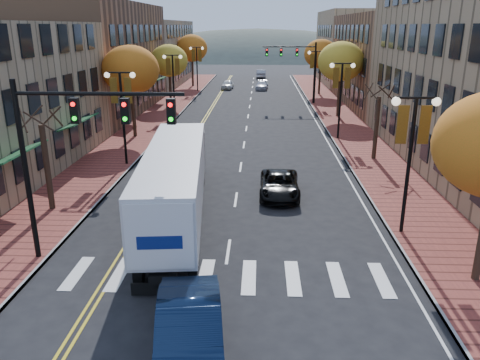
# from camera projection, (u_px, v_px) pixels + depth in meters

# --- Properties ---
(ground) EXTENTS (200.00, 200.00, 0.00)m
(ground) POSITION_uv_depth(u_px,v_px,m) (220.00, 308.00, 15.25)
(ground) COLOR black
(ground) RESTS_ON ground
(sidewalk_left) EXTENTS (4.00, 85.00, 0.15)m
(sidewalk_left) POSITION_uv_depth(u_px,v_px,m) (157.00, 118.00, 46.43)
(sidewalk_left) COLOR brown
(sidewalk_left) RESTS_ON ground
(sidewalk_right) EXTENTS (4.00, 85.00, 0.15)m
(sidewalk_right) POSITION_uv_depth(u_px,v_px,m) (340.00, 119.00, 45.68)
(sidewalk_right) COLOR brown
(sidewalk_right) RESTS_ON ground
(building_left_mid) EXTENTS (12.00, 24.00, 11.00)m
(building_left_mid) POSITION_uv_depth(u_px,v_px,m) (85.00, 59.00, 48.38)
(building_left_mid) COLOR brown
(building_left_mid) RESTS_ON ground
(building_left_far) EXTENTS (12.00, 26.00, 9.50)m
(building_left_far) POSITION_uv_depth(u_px,v_px,m) (143.00, 53.00, 72.33)
(building_left_far) COLOR #9E8966
(building_left_far) RESTS_ON ground
(building_right_mid) EXTENTS (15.00, 24.00, 10.00)m
(building_right_mid) POSITION_uv_depth(u_px,v_px,m) (414.00, 61.00, 52.75)
(building_right_mid) COLOR brown
(building_right_mid) RESTS_ON ground
(building_right_far) EXTENTS (15.00, 20.00, 11.00)m
(building_right_far) POSITION_uv_depth(u_px,v_px,m) (371.00, 48.00, 73.47)
(building_right_far) COLOR #9E8966
(building_right_far) RESTS_ON ground
(tree_left_a) EXTENTS (0.28, 0.28, 4.20)m
(tree_left_a) POSITION_uv_depth(u_px,v_px,m) (47.00, 168.00, 22.50)
(tree_left_a) COLOR #382619
(tree_left_a) RESTS_ON sidewalk_left
(tree_left_b) EXTENTS (4.48, 4.48, 7.21)m
(tree_left_b) POSITION_uv_depth(u_px,v_px,m) (131.00, 70.00, 36.68)
(tree_left_b) COLOR #382619
(tree_left_b) RESTS_ON sidewalk_left
(tree_left_c) EXTENTS (4.16, 4.16, 6.69)m
(tree_left_c) POSITION_uv_depth(u_px,v_px,m) (169.00, 61.00, 51.98)
(tree_left_c) COLOR #382619
(tree_left_c) RESTS_ON sidewalk_left
(tree_left_d) EXTENTS (4.61, 4.61, 7.42)m
(tree_left_d) POSITION_uv_depth(u_px,v_px,m) (192.00, 48.00, 68.88)
(tree_left_d) COLOR #382619
(tree_left_d) RESTS_ON sidewalk_left
(tree_right_b) EXTENTS (0.28, 0.28, 4.20)m
(tree_right_b) POSITION_uv_depth(u_px,v_px,m) (376.00, 128.00, 31.24)
(tree_right_b) COLOR #382619
(tree_right_b) RESTS_ON sidewalk_right
(tree_right_c) EXTENTS (4.48, 4.48, 7.21)m
(tree_right_c) POSITION_uv_depth(u_px,v_px,m) (341.00, 62.00, 45.42)
(tree_right_c) COLOR #382619
(tree_right_c) RESTS_ON sidewalk_right
(tree_right_d) EXTENTS (4.35, 4.35, 7.00)m
(tree_right_d) POSITION_uv_depth(u_px,v_px,m) (321.00, 54.00, 60.65)
(tree_right_d) COLOR #382619
(tree_right_d) RESTS_ON sidewalk_right
(lamp_left_b) EXTENTS (1.96, 0.36, 6.05)m
(lamp_left_b) POSITION_uv_depth(u_px,v_px,m) (122.00, 100.00, 29.39)
(lamp_left_b) COLOR black
(lamp_left_b) RESTS_ON ground
(lamp_left_c) EXTENTS (1.96, 0.36, 6.05)m
(lamp_left_c) POSITION_uv_depth(u_px,v_px,m) (173.00, 73.00, 46.47)
(lamp_left_c) COLOR black
(lamp_left_c) RESTS_ON ground
(lamp_left_d) EXTENTS (1.96, 0.36, 6.05)m
(lamp_left_d) POSITION_uv_depth(u_px,v_px,m) (197.00, 60.00, 63.54)
(lamp_left_d) COLOR black
(lamp_left_d) RESTS_ON ground
(lamp_right_a) EXTENTS (1.96, 0.36, 6.05)m
(lamp_right_a) POSITION_uv_depth(u_px,v_px,m) (412.00, 139.00, 19.28)
(lamp_right_a) COLOR black
(lamp_right_a) RESTS_ON ground
(lamp_right_b) EXTENTS (1.96, 0.36, 6.05)m
(lamp_right_b) POSITION_uv_depth(u_px,v_px,m) (341.00, 86.00, 36.36)
(lamp_right_b) COLOR black
(lamp_right_b) RESTS_ON ground
(lamp_right_c) EXTENTS (1.96, 0.36, 6.05)m
(lamp_right_c) POSITION_uv_depth(u_px,v_px,m) (316.00, 67.00, 53.43)
(lamp_right_c) COLOR black
(lamp_right_c) RESTS_ON ground
(traffic_mast_near) EXTENTS (6.10, 0.35, 7.00)m
(traffic_mast_near) POSITION_uv_depth(u_px,v_px,m) (73.00, 138.00, 16.77)
(traffic_mast_near) COLOR black
(traffic_mast_near) RESTS_ON ground
(traffic_mast_far) EXTENTS (6.10, 0.34, 7.00)m
(traffic_mast_far) POSITION_uv_depth(u_px,v_px,m) (298.00, 61.00, 53.32)
(traffic_mast_far) COLOR black
(traffic_mast_far) RESTS_ON ground
(semi_truck) EXTENTS (3.70, 14.73, 3.64)m
(semi_truck) POSITION_uv_depth(u_px,v_px,m) (177.00, 176.00, 21.67)
(semi_truck) COLOR black
(semi_truck) RESTS_ON ground
(navy_sedan) EXTENTS (2.44, 5.23, 1.66)m
(navy_sedan) POSITION_uv_depth(u_px,v_px,m) (189.00, 333.00, 12.64)
(navy_sedan) COLOR black
(navy_sedan) RESTS_ON ground
(black_suv) EXTENTS (2.17, 4.55, 1.26)m
(black_suv) POSITION_uv_depth(u_px,v_px,m) (279.00, 185.00, 25.13)
(black_suv) COLOR black
(black_suv) RESTS_ON ground
(car_far_white) EXTENTS (1.75, 3.84, 1.28)m
(car_far_white) POSITION_uv_depth(u_px,v_px,m) (228.00, 85.00, 67.85)
(car_far_white) COLOR white
(car_far_white) RESTS_ON ground
(car_far_silver) EXTENTS (1.94, 4.26, 1.21)m
(car_far_silver) POSITION_uv_depth(u_px,v_px,m) (262.00, 85.00, 67.34)
(car_far_silver) COLOR #B6B5BD
(car_far_silver) RESTS_ON ground
(car_far_oncoming) EXTENTS (1.68, 4.58, 1.50)m
(car_far_oncoming) POSITION_uv_depth(u_px,v_px,m) (261.00, 74.00, 81.92)
(car_far_oncoming) COLOR #9C9BA2
(car_far_oncoming) RESTS_ON ground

